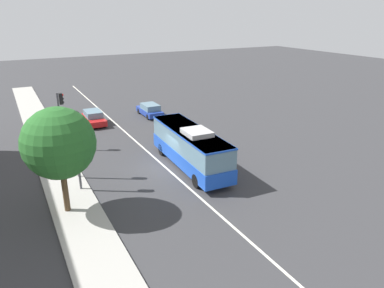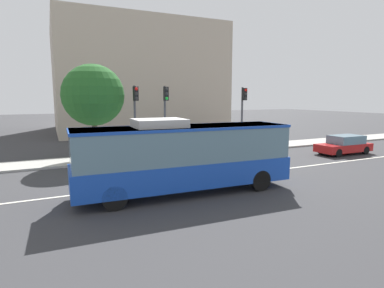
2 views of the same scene
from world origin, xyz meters
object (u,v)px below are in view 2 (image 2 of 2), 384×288
(transit_bus, at_px, (184,154))
(street_tree_kerbside_left, at_px, (93,95))
(traffic_light_mid_block, at_px, (135,110))
(sedan_red, at_px, (344,145))
(traffic_light_far_corner, at_px, (243,108))
(traffic_light_near_corner, at_px, (166,109))

(transit_bus, height_order, street_tree_kerbside_left, street_tree_kerbside_left)
(traffic_light_mid_block, height_order, street_tree_kerbside_left, street_tree_kerbside_left)
(sedan_red, xyz_separation_m, traffic_light_far_corner, (-6.67, 4.21, 2.84))
(sedan_red, height_order, traffic_light_mid_block, traffic_light_mid_block)
(traffic_light_near_corner, bearing_deg, traffic_light_mid_block, -95.74)
(traffic_light_near_corner, xyz_separation_m, traffic_light_mid_block, (-2.11, 0.28, 0.00))
(sedan_red, bearing_deg, traffic_light_far_corner, -31.62)
(sedan_red, height_order, traffic_light_far_corner, traffic_light_far_corner)
(traffic_light_near_corner, xyz_separation_m, street_tree_kerbside_left, (-4.67, 1.77, 0.98))
(street_tree_kerbside_left, bearing_deg, transit_bus, -75.81)
(traffic_light_near_corner, distance_m, street_tree_kerbside_left, 5.09)
(traffic_light_far_corner, relative_size, street_tree_kerbside_left, 0.78)
(transit_bus, relative_size, traffic_light_near_corner, 1.94)
(sedan_red, relative_size, traffic_light_mid_block, 0.87)
(transit_bus, distance_m, traffic_light_mid_block, 8.60)
(traffic_light_near_corner, bearing_deg, traffic_light_far_corner, 91.56)
(street_tree_kerbside_left, bearing_deg, traffic_light_mid_block, -30.26)
(transit_bus, relative_size, traffic_light_mid_block, 1.94)
(transit_bus, height_order, sedan_red, transit_bus)
(traffic_light_near_corner, relative_size, traffic_light_mid_block, 1.00)
(traffic_light_mid_block, height_order, traffic_light_far_corner, same)
(traffic_light_far_corner, bearing_deg, transit_bus, -49.72)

